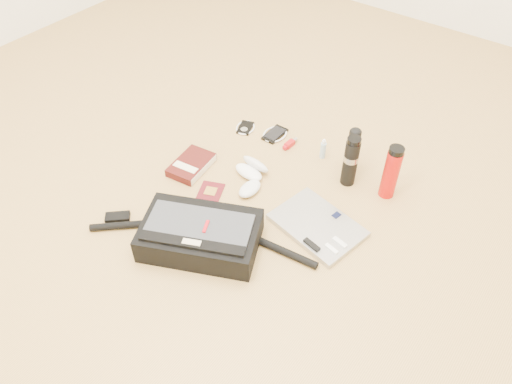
# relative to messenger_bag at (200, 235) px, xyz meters

# --- Properties ---
(ground) EXTENTS (4.00, 4.00, 0.00)m
(ground) POSITION_rel_messenger_bag_xyz_m (0.06, 0.23, -0.05)
(ground) COLOR tan
(ground) RESTS_ON ground
(messenger_bag) EXTENTS (0.81, 0.42, 0.12)m
(messenger_bag) POSITION_rel_messenger_bag_xyz_m (0.00, 0.00, 0.00)
(messenger_bag) COLOR black
(messenger_bag) RESTS_ON ground
(laptop) EXTENTS (0.37, 0.29, 0.03)m
(laptop) POSITION_rel_messenger_bag_xyz_m (0.30, 0.33, -0.04)
(laptop) COLOR #AAAAAC
(laptop) RESTS_ON ground
(book) EXTENTS (0.16, 0.22, 0.04)m
(book) POSITION_rel_messenger_bag_xyz_m (-0.32, 0.30, -0.04)
(book) COLOR #3F0F0C
(book) RESTS_ON ground
(passport) EXTENTS (0.14, 0.16, 0.01)m
(passport) POSITION_rel_messenger_bag_xyz_m (-0.15, 0.23, -0.05)
(passport) COLOR #520F15
(passport) RESTS_ON ground
(mouse) EXTENTS (0.07, 0.12, 0.04)m
(mouse) POSITION_rel_messenger_bag_xyz_m (-0.02, 0.33, -0.04)
(mouse) COLOR silver
(mouse) RESTS_ON ground
(sunglasses_case) EXTENTS (0.15, 0.13, 0.08)m
(sunglasses_case) POSITION_rel_messenger_bag_xyz_m (-0.09, 0.43, -0.03)
(sunglasses_case) COLOR white
(sunglasses_case) RESTS_ON ground
(ipod) EXTENTS (0.11, 0.11, 0.01)m
(ipod) POSITION_rel_messenger_bag_xyz_m (-0.30, 0.66, -0.05)
(ipod) COLOR black
(ipod) RESTS_ON ground
(phone) EXTENTS (0.10, 0.13, 0.01)m
(phone) POSITION_rel_messenger_bag_xyz_m (-0.16, 0.70, -0.05)
(phone) COLOR black
(phone) RESTS_ON ground
(inhaler) EXTENTS (0.03, 0.09, 0.02)m
(inhaler) POSITION_rel_messenger_bag_xyz_m (-0.06, 0.68, -0.04)
(inhaler) COLOR #A81214
(inhaler) RESTS_ON ground
(spray_bottle) EXTENTS (0.03, 0.03, 0.10)m
(spray_bottle) POSITION_rel_messenger_bag_xyz_m (0.10, 0.70, -0.01)
(spray_bottle) COLOR #9DC1D8
(spray_bottle) RESTS_ON ground
(aerosol_can) EXTENTS (0.07, 0.07, 0.22)m
(aerosol_can) POSITION_rel_messenger_bag_xyz_m (0.23, 0.71, 0.05)
(aerosol_can) COLOR black
(aerosol_can) RESTS_ON ground
(thermos_black) EXTENTS (0.07, 0.07, 0.23)m
(thermos_black) POSITION_rel_messenger_bag_xyz_m (0.27, 0.63, 0.06)
(thermos_black) COLOR black
(thermos_black) RESTS_ON ground
(thermos_red) EXTENTS (0.08, 0.08, 0.24)m
(thermos_red) POSITION_rel_messenger_bag_xyz_m (0.43, 0.66, 0.07)
(thermos_red) COLOR #B60F0A
(thermos_red) RESTS_ON ground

